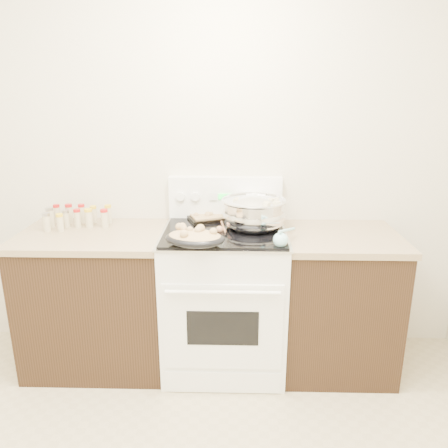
{
  "coord_description": "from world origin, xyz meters",
  "views": [
    {
      "loc": [
        0.42,
        -1.16,
        1.78
      ],
      "look_at": [
        0.35,
        1.37,
        1.0
      ],
      "focal_mm": 35.0,
      "sensor_mm": 36.0,
      "label": 1
    }
  ],
  "objects": [
    {
      "name": "room_shell",
      "position": [
        0.0,
        0.0,
        1.7
      ],
      "size": [
        4.1,
        3.6,
        2.75
      ],
      "color": "beige",
      "rests_on": "ground"
    },
    {
      "name": "counter_left",
      "position": [
        -0.48,
        1.43,
        0.46
      ],
      "size": [
        0.93,
        0.67,
        0.92
      ],
      "color": "black",
      "rests_on": "ground"
    },
    {
      "name": "counter_right",
      "position": [
        1.08,
        1.43,
        0.46
      ],
      "size": [
        0.73,
        0.67,
        0.92
      ],
      "color": "black",
      "rests_on": "ground"
    },
    {
      "name": "kitchen_range",
      "position": [
        0.35,
        1.42,
        0.49
      ],
      "size": [
        0.78,
        0.73,
        1.22
      ],
      "color": "white",
      "rests_on": "ground"
    },
    {
      "name": "mixing_bowl",
      "position": [
        0.53,
        1.48,
        1.04
      ],
      "size": [
        0.47,
        0.47,
        0.24
      ],
      "color": "silver",
      "rests_on": "kitchen_range"
    },
    {
      "name": "roasting_pan",
      "position": [
        0.19,
        1.14,
        0.99
      ],
      "size": [
        0.38,
        0.31,
        0.11
      ],
      "color": "black",
      "rests_on": "kitchen_range"
    },
    {
      "name": "baking_sheet",
      "position": [
        0.28,
        1.7,
        0.96
      ],
      "size": [
        0.44,
        0.37,
        0.06
      ],
      "color": "black",
      "rests_on": "kitchen_range"
    },
    {
      "name": "wooden_spoon",
      "position": [
        0.33,
        1.44,
        0.95
      ],
      "size": [
        0.06,
        0.28,
        0.04
      ],
      "color": "tan",
      "rests_on": "kitchen_range"
    },
    {
      "name": "blue_ladle",
      "position": [
        0.68,
        1.17,
        0.98
      ],
      "size": [
        0.15,
        0.27,
        0.1
      ],
      "color": "#99DDE5",
      "rests_on": "kitchen_range"
    },
    {
      "name": "spice_jars",
      "position": [
        -0.63,
        1.56,
        0.98
      ],
      "size": [
        0.41,
        0.24,
        0.13
      ],
      "color": "#BFB28C",
      "rests_on": "counter_left"
    }
  ]
}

